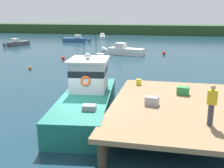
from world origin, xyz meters
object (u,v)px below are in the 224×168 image
Objects in this scene: moored_boat_outer_mooring at (100,60)px; moored_boat_mid_harbor at (123,51)px; crate_stack_mid_dock at (152,101)px; moored_boat_far_right at (76,40)px; mooring_buoy_inshore at (30,68)px; crate_stack_near_edge at (183,91)px; moored_boat_near_channel at (17,43)px; mooring_buoy_channel_marker at (63,58)px; deckhand_by_the_boat at (212,104)px; main_fishing_boat at (88,96)px; mooring_buoy_spare_mooring at (164,53)px; bait_bucket at (139,82)px; moored_boat_far_left at (102,37)px.

moored_boat_outer_mooring is 0.70× the size of moored_boat_mid_harbor.
crate_stack_mid_dock is 0.11× the size of moored_boat_far_right.
moored_boat_mid_harbor is 19.08× the size of mooring_buoy_inshore.
mooring_buoy_inshore is (-14.32, 9.93, -1.25)m from crate_stack_near_edge.
moored_boat_outer_mooring is at bearing -37.23° from moored_boat_near_channel.
deckhand_by_the_boat is at bearing -54.99° from mooring_buoy_channel_marker.
main_fishing_boat is 2.31× the size of moored_boat_outer_mooring.
main_fishing_boat is 23.81m from mooring_buoy_spare_mooring.
main_fishing_boat is 16.58× the size of crate_stack_mid_dock.
mooring_buoy_channel_marker is (-11.77, 18.24, -1.20)m from crate_stack_mid_dock.
deckhand_by_the_boat is at bearing -58.82° from bait_bucket.
mooring_buoy_channel_marker is 6.29m from mooring_buoy_inshore.
moored_boat_far_right is (-13.54, 37.04, -0.54)m from main_fishing_boat.
deckhand_by_the_boat reaches higher than moored_boat_far_right.
crate_stack_mid_dock is 17.98m from moored_boat_outer_mooring.
moored_boat_outer_mooring is at bearing -64.67° from moored_boat_far_right.
main_fishing_boat is 22.15× the size of mooring_buoy_spare_mooring.
moored_boat_far_right is at bearing -109.58° from moored_boat_far_left.
crate_stack_near_edge reaches higher than mooring_buoy_spare_mooring.
bait_bucket is 21.21m from mooring_buoy_spare_mooring.
moored_boat_mid_harbor is 5.46m from mooring_buoy_spare_mooring.
mooring_buoy_spare_mooring is at bearing 45.28° from mooring_buoy_inshore.
moored_boat_near_channel is at bearing 167.52° from mooring_buoy_spare_mooring.
mooring_buoy_spare_mooring is at bearing -12.48° from moored_boat_near_channel.
crate_stack_near_edge is at bearing -60.08° from moored_boat_outer_mooring.
mooring_buoy_channel_marker is at bearing -42.61° from moored_boat_near_channel.
deckhand_by_the_boat is 0.38× the size of moored_boat_outer_mooring.
crate_stack_mid_dock is at bearing -43.22° from mooring_buoy_inshore.
bait_bucket is at bearing -65.85° from moored_boat_outer_mooring.
moored_boat_mid_harbor is 13.74× the size of mooring_buoy_spare_mooring.
crate_stack_mid_dock is 2.59m from crate_stack_near_edge.
moored_boat_near_channel reaches higher than mooring_buoy_channel_marker.
main_fishing_boat is 24.30× the size of mooring_buoy_channel_marker.
crate_stack_mid_dock is at bearing -125.61° from crate_stack_near_edge.
main_fishing_boat is at bearing 159.44° from crate_stack_mid_dock.
mooring_buoy_spare_mooring is (13.98, -22.18, -0.15)m from moored_boat_far_left.
moored_boat_far_left is 28.92m from mooring_buoy_channel_marker.
moored_boat_mid_harbor is at bearing -50.98° from moored_boat_far_right.
moored_boat_far_left is at bearing 70.42° from moored_boat_far_right.
moored_boat_far_right reaches higher than moored_boat_near_channel.
crate_stack_mid_dock is at bearing -65.94° from moored_boat_far_right.
main_fishing_boat reaches higher than moored_boat_near_channel.
main_fishing_boat is at bearing 150.98° from deckhand_by_the_boat.
moored_boat_far_right is 21.76m from mooring_buoy_spare_mooring.
deckhand_by_the_boat is 0.26× the size of moored_boat_mid_harbor.
crate_stack_mid_dock is 49.13m from moored_boat_far_left.
crate_stack_near_edge is at bearing 54.39° from crate_stack_mid_dock.
bait_bucket is 0.76× the size of mooring_buoy_spare_mooring.
crate_stack_near_edge is at bearing -32.22° from bait_bucket.
mooring_buoy_spare_mooring reaches higher than mooring_buoy_inshore.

